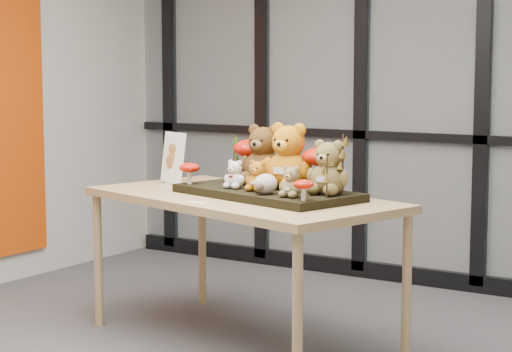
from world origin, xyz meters
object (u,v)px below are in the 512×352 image
Objects in this scene: bear_pooh_yellow at (289,153)px; bear_beige_small at (292,180)px; display_table at (242,207)px; mushroom_back_left at (254,158)px; mushroom_front_left at (189,172)px; bear_white_bow at (235,173)px; diorama_tray at (267,193)px; bear_brown_medium at (264,151)px; plush_cream_hedgehog at (266,183)px; bear_small_yellow at (258,174)px; mushroom_front_right at (304,189)px; sign_holder at (173,160)px; bear_tan_back at (329,164)px; mushroom_back_right at (324,166)px.

bear_pooh_yellow reaches higher than bear_beige_small.
display_table is 0.50m from bear_beige_small.
mushroom_back_left is 2.05× the size of mushroom_front_left.
bear_white_bow is 0.97× the size of bear_beige_small.
diorama_tray is 2.76× the size of bear_brown_medium.
bear_white_bow is at bearing 173.04° from plush_cream_hedgehog.
diorama_tray is 6.01× the size of bear_white_bow.
bear_small_yellow reaches higher than mushroom_front_left.
mushroom_front_right is 0.37× the size of sign_holder.
mushroom_front_left is at bearing -176.15° from bear_beige_small.
bear_tan_back is at bearing 11.25° from sign_holder.
bear_small_yellow is 0.36m from mushroom_back_right.
sign_holder is (-1.15, 0.17, -0.05)m from bear_tan_back.
display_table is 0.40m from bear_pooh_yellow.
diorama_tray is 0.28m from bear_brown_medium.
mushroom_back_left reaches higher than plush_cream_hedgehog.
bear_small_yellow is (0.12, -0.26, -0.09)m from bear_brown_medium.
mushroom_front_left reaches higher than display_table.
bear_small_yellow reaches higher than mushroom_front_right.
bear_brown_medium reaches higher than plush_cream_hedgehog.
bear_small_yellow reaches higher than bear_beige_small.
sign_holder is at bearing 176.02° from bear_small_yellow.
bear_small_yellow is 0.13m from plush_cream_hedgehog.
bear_beige_small is (0.42, -0.18, 0.20)m from display_table.
bear_pooh_yellow is 0.60m from mushroom_front_left.
bear_tan_back is at bearing 77.96° from bear_beige_small.
plush_cream_hedgehog is 0.43× the size of mushroom_back_left.
bear_brown_medium is 3.23× the size of mushroom_front_right.
bear_small_yellow is (-0.37, -0.10, -0.06)m from bear_tan_back.
bear_pooh_yellow is 2.99× the size of mushroom_front_left.
bear_brown_medium reaches higher than bear_beige_small.
bear_pooh_yellow is at bearing 44.23° from bear_white_bow.
mushroom_back_right reaches higher than display_table.
bear_brown_medium is (-0.12, 0.15, 0.21)m from diorama_tray.
sign_holder is (-0.62, 0.19, 0.21)m from display_table.
bear_small_yellow is 0.67× the size of mushroom_back_left.
diorama_tray is at bearing -160.08° from mushroom_back_right.
mushroom_back_left is at bearing 172.71° from bear_tan_back.
bear_beige_small is at bearing 146.86° from mushroom_front_right.
mushroom_back_left is at bearing 120.04° from bear_white_bow.
bear_white_bow is 0.45m from bear_beige_small.
bear_tan_back is at bearing 47.90° from plush_cream_hedgehog.
plush_cream_hedgehog is at bearing -51.16° from mushroom_back_left.
bear_white_bow reaches higher than diorama_tray.
mushroom_front_right is (0.29, -0.35, -0.14)m from bear_pooh_yellow.
mushroom_front_left is at bearing 165.43° from mushroom_front_right.
sign_holder reaches higher than plush_cream_hedgehog.
bear_beige_small is (0.27, -0.10, -0.00)m from bear_small_yellow.
bear_pooh_yellow is 0.23m from bear_brown_medium.
plush_cream_hedgehog is at bearing -41.11° from bear_brown_medium.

